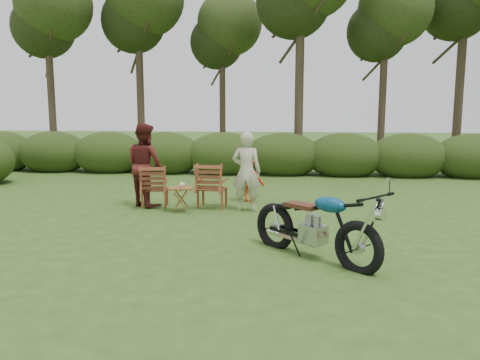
# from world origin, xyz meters

# --- Properties ---
(ground) EXTENTS (80.00, 80.00, 0.00)m
(ground) POSITION_xyz_m (0.00, 0.00, 0.00)
(ground) COLOR #2A4B19
(ground) RESTS_ON ground
(tree_line) EXTENTS (22.52, 11.62, 8.14)m
(tree_line) POSITION_xyz_m (0.50, 9.74, 3.81)
(tree_line) COLOR #392C1F
(tree_line) RESTS_ON ground
(motorcycle) EXTENTS (2.15, 2.06, 1.23)m
(motorcycle) POSITION_xyz_m (0.62, 0.13, 0.00)
(motorcycle) COLOR #0C68A2
(motorcycle) RESTS_ON ground
(lawn_chair_right) EXTENTS (0.71, 0.71, 0.97)m
(lawn_chair_right) POSITION_xyz_m (-1.43, 3.48, 0.00)
(lawn_chair_right) COLOR brown
(lawn_chair_right) RESTS_ON ground
(lawn_chair_left) EXTENTS (0.74, 0.74, 0.92)m
(lawn_chair_left) POSITION_xyz_m (-2.69, 3.39, 0.00)
(lawn_chair_left) COLOR #5A2B16
(lawn_chair_left) RESTS_ON ground
(side_table) EXTENTS (0.56, 0.49, 0.52)m
(side_table) POSITION_xyz_m (-2.01, 2.96, 0.26)
(side_table) COLOR brown
(side_table) RESTS_ON ground
(cup) EXTENTS (0.15, 0.15, 0.10)m
(cup) POSITION_xyz_m (-1.99, 3.01, 0.56)
(cup) COLOR #F1E6C7
(cup) RESTS_ON side_table
(adult_a) EXTENTS (0.63, 0.44, 1.67)m
(adult_a) POSITION_xyz_m (-0.65, 3.23, 0.00)
(adult_a) COLOR beige
(adult_a) RESTS_ON ground
(adult_b) EXTENTS (1.13, 1.09, 1.83)m
(adult_b) POSITION_xyz_m (-2.92, 3.47, 0.00)
(adult_b) COLOR #551B18
(adult_b) RESTS_ON ground
(child) EXTENTS (0.71, 0.41, 1.09)m
(child) POSITION_xyz_m (-0.69, 4.21, 0.00)
(child) COLOR red
(child) RESTS_ON ground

